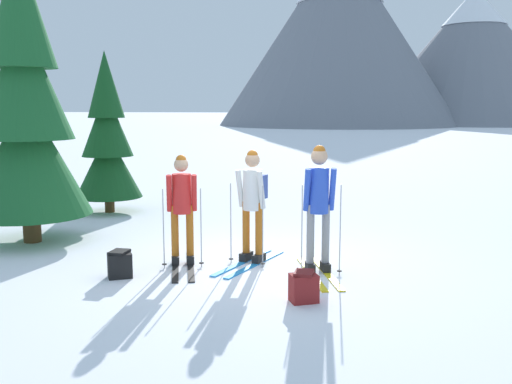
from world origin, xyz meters
TOP-DOWN VIEW (x-y plane):
  - ground_plane at (0.00, 0.00)m, footprint 400.00×400.00m
  - skier_in_red at (-1.05, -0.20)m, footprint 0.88×1.71m
  - skier_in_white at (-0.06, 0.15)m, footprint 0.76×1.73m
  - skier_in_blue at (0.96, -0.16)m, footprint 0.85×1.65m
  - pine_tree_near at (-4.14, 3.55)m, footprint 1.46×1.46m
  - pine_tree_mid at (-4.11, 0.60)m, footprint 2.08×2.08m
  - backpack_on_snow_front at (0.95, -1.48)m, footprint 0.40×0.36m
  - backpack_on_snow_beside at (-1.66, -1.04)m, footprint 0.40×0.37m
  - mountain_ridge_distant at (2.52, 69.28)m, footprint 45.69×38.35m

SIDE VIEW (x-z plane):
  - ground_plane at x=0.00m, z-range 0.00..0.00m
  - backpack_on_snow_front at x=0.95m, z-range 0.00..0.38m
  - backpack_on_snow_beside at x=-1.66m, z-range 0.00..0.38m
  - skier_in_red at x=-1.05m, z-range 0.09..1.73m
  - skier_in_white at x=-0.06m, z-range 0.10..1.81m
  - skier_in_blue at x=0.96m, z-range 0.13..1.93m
  - pine_tree_near at x=-4.14m, z-range -0.15..3.38m
  - pine_tree_mid at x=-4.11m, z-range -0.21..4.81m
  - mountain_ridge_distant at x=2.52m, z-range -0.77..21.36m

